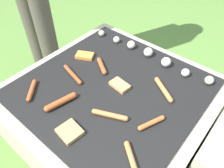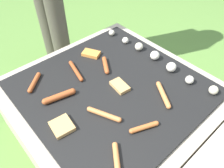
# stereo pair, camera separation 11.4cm
# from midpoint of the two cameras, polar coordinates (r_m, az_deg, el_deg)

# --- Properties ---
(ground_plane) EXTENTS (14.00, 14.00, 0.00)m
(ground_plane) POSITION_cam_midpoint_polar(r_m,az_deg,el_deg) (1.46, -2.28, -11.71)
(ground_plane) COLOR #567F38
(grill) EXTENTS (1.00, 1.00, 0.39)m
(grill) POSITION_cam_midpoint_polar(r_m,az_deg,el_deg) (1.30, -2.52, -6.97)
(grill) COLOR #A89E8C
(grill) RESTS_ON ground_plane
(sausage_front_right) EXTENTS (0.13, 0.09, 0.03)m
(sausage_front_right) POSITION_cam_midpoint_polar(r_m,az_deg,el_deg) (1.26, -5.31, 4.64)
(sausage_front_right) COLOR #A34C23
(sausage_front_right) RESTS_ON grill
(sausage_back_center) EXTENTS (0.12, 0.10, 0.02)m
(sausage_back_center) POSITION_cam_midpoint_polar(r_m,az_deg,el_deg) (0.90, 1.22, -18.80)
(sausage_back_center) COLOR #C6753D
(sausage_back_center) RESTS_ON grill
(sausage_back_right) EXTENTS (0.11, 0.12, 0.02)m
(sausage_back_right) POSITION_cam_midpoint_polar(r_m,az_deg,el_deg) (1.21, -22.80, -1.63)
(sausage_back_right) COLOR #A34C23
(sausage_back_right) RESTS_ON grill
(sausage_mid_left) EXTENTS (0.16, 0.11, 0.02)m
(sausage_mid_left) POSITION_cam_midpoint_polar(r_m,az_deg,el_deg) (1.14, 10.53, -1.51)
(sausage_mid_left) COLOR #C6753D
(sausage_mid_left) RESTS_ON grill
(sausage_front_center) EXTENTS (0.16, 0.09, 0.02)m
(sausage_front_center) POSITION_cam_midpoint_polar(r_m,az_deg,el_deg) (1.02, -3.82, -8.23)
(sausage_front_center) COLOR #C6753D
(sausage_front_center) RESTS_ON grill
(sausage_front_left) EXTENTS (0.07, 0.13, 0.02)m
(sausage_front_left) POSITION_cam_midpoint_polar(r_m,az_deg,el_deg) (0.99, 7.03, -10.24)
(sausage_front_left) COLOR #B7602D
(sausage_front_left) RESTS_ON grill
(sausage_back_left) EXTENTS (0.06, 0.17, 0.03)m
(sausage_back_left) POSITION_cam_midpoint_polar(r_m,az_deg,el_deg) (1.10, -16.14, -4.65)
(sausage_back_left) COLOR #A34C23
(sausage_back_left) RESTS_ON grill
(sausage_mid_right) EXTENTS (0.18, 0.06, 0.02)m
(sausage_mid_right) POSITION_cam_midpoint_polar(r_m,az_deg,el_deg) (1.24, -12.87, 2.38)
(sausage_mid_right) COLOR #93421E
(sausage_mid_right) RESTS_ON grill
(bread_slice_center) EXTENTS (0.11, 0.08, 0.02)m
(bread_slice_center) POSITION_cam_midpoint_polar(r_m,az_deg,el_deg) (1.14, -0.79, -0.44)
(bread_slice_center) COLOR tan
(bread_slice_center) RESTS_ON grill
(bread_slice_left) EXTENTS (0.12, 0.11, 0.02)m
(bread_slice_left) POSITION_cam_midpoint_polar(r_m,az_deg,el_deg) (1.36, -9.55, 7.23)
(bread_slice_left) COLOR #D18438
(bread_slice_left) RESTS_ON grill
(bread_slice_right) EXTENTS (0.11, 0.10, 0.02)m
(bread_slice_right) POSITION_cam_midpoint_polar(r_m,az_deg,el_deg) (0.99, -14.33, -12.15)
(bread_slice_right) COLOR tan
(bread_slice_right) RESTS_ON grill
(mushroom_row) EXTENTS (0.80, 0.07, 0.06)m
(mushroom_row) POSITION_cam_midpoint_polar(r_m,az_deg,el_deg) (1.33, 8.10, 7.35)
(mushroom_row) COLOR beige
(mushroom_row) RESTS_ON grill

